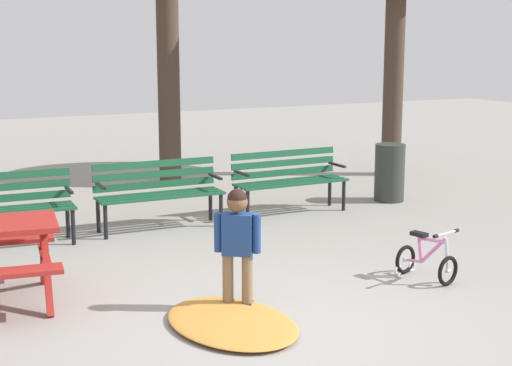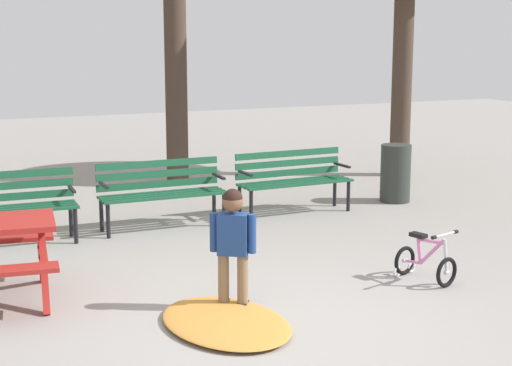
% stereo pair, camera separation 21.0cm
% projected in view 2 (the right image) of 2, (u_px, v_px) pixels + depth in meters
% --- Properties ---
extents(ground, '(36.00, 36.00, 0.00)m').
position_uv_depth(ground, '(269.00, 328.00, 6.50)').
color(ground, gray).
extents(park_bench_far_left, '(1.62, 0.54, 0.85)m').
position_uv_depth(park_bench_far_left, '(6.00, 202.00, 9.00)').
color(park_bench_far_left, '#195133').
rests_on(park_bench_far_left, ground).
extents(park_bench_left, '(1.61, 0.48, 0.85)m').
position_uv_depth(park_bench_left, '(161.00, 188.00, 9.80)').
color(park_bench_left, '#195133').
rests_on(park_bench_left, ground).
extents(park_bench_right, '(1.61, 0.49, 0.85)m').
position_uv_depth(park_bench_right, '(292.00, 176.00, 10.64)').
color(park_bench_right, '#195133').
rests_on(park_bench_right, ground).
extents(child_standing, '(0.36, 0.28, 1.10)m').
position_uv_depth(child_standing, '(233.00, 239.00, 6.85)').
color(child_standing, '#7F664C').
rests_on(child_standing, ground).
extents(kids_bicycle, '(0.48, 0.62, 0.54)m').
position_uv_depth(kids_bicycle, '(425.00, 261.00, 7.71)').
color(kids_bicycle, black).
rests_on(kids_bicycle, ground).
extents(leaf_pile, '(1.14, 1.50, 0.07)m').
position_uv_depth(leaf_pile, '(226.00, 322.00, 6.54)').
color(leaf_pile, '#C68438').
rests_on(leaf_pile, ground).
extents(trash_bin, '(0.44, 0.44, 0.84)m').
position_uv_depth(trash_bin, '(395.00, 173.00, 11.37)').
color(trash_bin, '#2D332D').
rests_on(trash_bin, ground).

